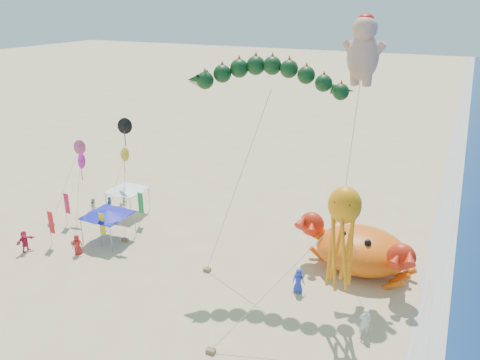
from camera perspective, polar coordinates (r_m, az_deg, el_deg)
name	(u,v)px	position (r m, az deg, el deg)	size (l,w,h in m)	color
ground	(253,277)	(34.41, 1.59, -11.78)	(320.00, 320.00, 0.00)	#D1B784
foam_strip	(430,324)	(32.36, 22.18, -15.95)	(320.00, 320.00, 0.00)	silver
crab_inflatable	(361,249)	(35.52, 14.52, -8.15)	(8.92, 7.14, 3.91)	#F75E0D
dragon_kite	(269,81)	(31.78, 3.60, 11.91)	(10.88, 6.26, 14.82)	black
cherub_kite	(363,49)	(33.09, 14.81, 15.20)	(2.12, 1.88, 17.88)	#DE9F87
octopus_kite	(342,230)	(27.57, 12.34, -6.01)	(6.79, 6.79, 9.02)	orange
canopy_blue	(107,213)	(39.74, -15.88, -3.87)	(3.60, 3.60, 2.71)	gray
canopy_white	(127,188)	(44.38, -13.62, -0.97)	(3.33, 3.33, 2.71)	gray
feather_flags	(91,214)	(41.02, -17.75, -3.94)	(6.28, 6.28, 3.20)	gray
beachgoers	(126,232)	(39.78, -13.74, -6.13)	(27.05, 12.26, 1.87)	red
small_kites	(100,156)	(41.70, -16.64, 2.77)	(7.41, 8.17, 9.90)	gold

